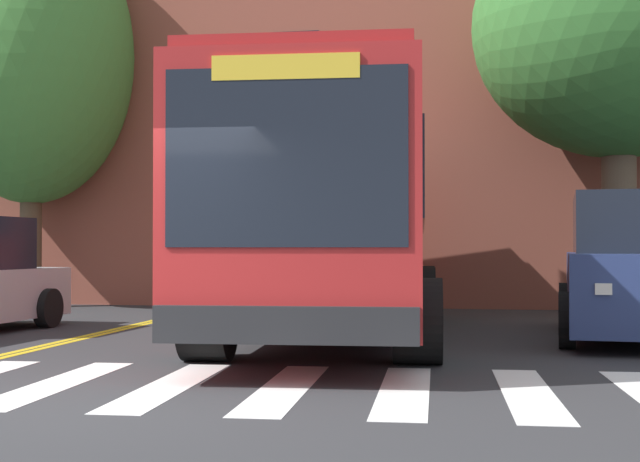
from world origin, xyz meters
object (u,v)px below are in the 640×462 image
car_navy_far_lane (638,270)px  street_tree_curbside_small (32,56)px  traffic_light_overhead (348,136)px  street_tree_curbside_large (618,29)px  city_bus (338,213)px

car_navy_far_lane → street_tree_curbside_small: (-12.28, 5.09, 4.69)m
traffic_light_overhead → street_tree_curbside_large: (5.08, 1.43, 2.16)m
street_tree_curbside_large → car_navy_far_lane: bearing=-95.2°
traffic_light_overhead → city_bus: bearing=-85.1°
car_navy_far_lane → city_bus: bearing=-178.4°
city_bus → street_tree_curbside_large: street_tree_curbside_large is taller
car_navy_far_lane → traffic_light_overhead: bearing=149.2°
city_bus → street_tree_curbside_small: 10.16m
traffic_light_overhead → street_tree_curbside_small: street_tree_curbside_small is taller
traffic_light_overhead → street_tree_curbside_small: size_ratio=0.57×
car_navy_far_lane → street_tree_curbside_small: 14.09m
car_navy_far_lane → street_tree_curbside_large: size_ratio=0.63×
traffic_light_overhead → street_tree_curbside_large: 5.70m
car_navy_far_lane → street_tree_curbside_large: 6.24m
street_tree_curbside_large → street_tree_curbside_small: 12.70m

